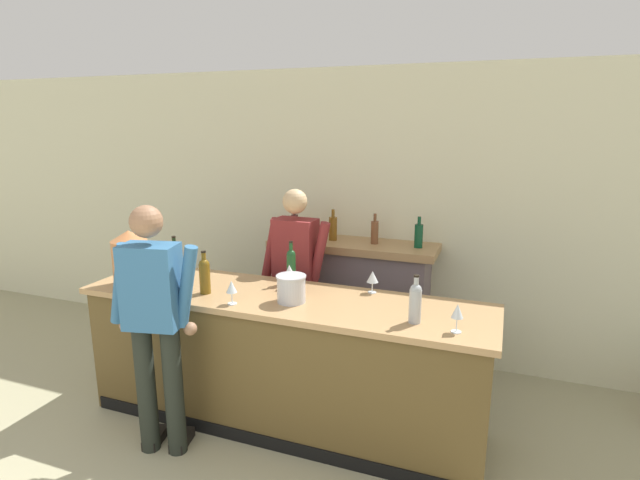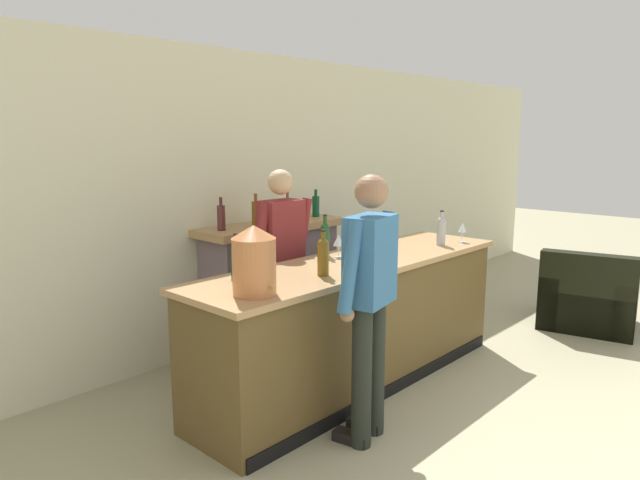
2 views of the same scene
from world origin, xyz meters
name	(u,v)px [view 1 (image 1 of 2)]	position (x,y,z in m)	size (l,w,h in m)	color
wall_back_panel	(350,214)	(0.00, 3.98, 1.38)	(12.00, 0.07, 2.75)	beige
bar_counter	(283,360)	(-0.06, 2.52, 0.51)	(3.05, 0.79, 1.02)	brown
fireplace_stone	(353,300)	(0.12, 3.72, 0.60)	(1.55, 0.52, 1.46)	slate
person_customer	(155,321)	(-0.70, 1.90, 0.97)	(0.65, 0.36, 1.75)	black
person_bartender	(296,277)	(-0.25, 3.19, 0.94)	(0.66, 0.32, 1.71)	#474837
copper_dispenser	(130,258)	(-1.27, 2.34, 1.24)	(0.27, 0.31, 0.43)	#C57643
ice_bucket_steel	(291,289)	(0.05, 2.43, 1.12)	(0.21, 0.21, 0.19)	silver
wine_bottle_riesling_slim	(291,265)	(-0.12, 2.81, 1.17)	(0.07, 0.07, 0.34)	#1B4822
wine_bottle_cabernet_heavy	(175,257)	(-1.12, 2.70, 1.16)	(0.08, 0.08, 0.32)	#1B3017
wine_bottle_burgundy_dark	(415,301)	(0.93, 2.37, 1.16)	(0.08, 0.08, 0.31)	#A3A9AE
wine_bottle_port_short	(205,274)	(-0.62, 2.37, 1.16)	(0.08, 0.08, 0.32)	brown
wine_glass_near_bucket	(232,288)	(-0.32, 2.24, 1.14)	(0.08, 0.08, 0.17)	silver
wine_glass_front_right	(372,277)	(0.54, 2.82, 1.14)	(0.09, 0.09, 0.17)	silver
wine_glass_by_dispenser	(289,271)	(-0.08, 2.70, 1.15)	(0.09, 0.09, 0.19)	silver
wine_glass_front_left	(457,312)	(1.20, 2.30, 1.15)	(0.07, 0.07, 0.18)	silver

